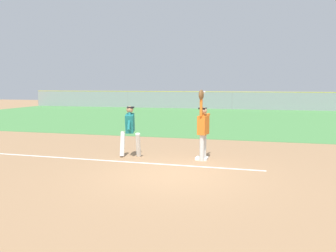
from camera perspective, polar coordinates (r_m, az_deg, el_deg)
ground_plane at (r=9.25m, az=0.98°, el=-8.21°), size 77.11×77.11×0.00m
outfield_grass at (r=24.57m, az=9.45°, el=1.27°), size 44.25×19.14×0.01m
chalk_foul_line at (r=11.51m, az=-15.14°, el=-5.39°), size 12.00×0.32×0.01m
first_base at (r=11.05m, az=5.78°, el=-5.50°), size 0.40×0.40×0.08m
fielder at (r=10.76m, az=5.99°, el=-0.00°), size 0.34×0.89×2.28m
runner at (r=11.32m, az=-6.48°, el=-0.29°), size 0.82×0.84×1.72m
baseball at (r=11.04m, az=6.23°, el=5.77°), size 0.07×0.07×0.07m
outfield_fence at (r=34.03m, az=10.87°, el=4.30°), size 44.33×0.08×1.76m
parked_car_white at (r=38.02m, az=2.54°, el=4.38°), size 4.51×2.34×1.25m
parked_car_black at (r=36.93m, az=11.88°, el=4.16°), size 4.47×2.25×1.25m
parked_car_tan at (r=37.81m, az=20.47°, el=3.93°), size 4.55×2.42×1.25m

